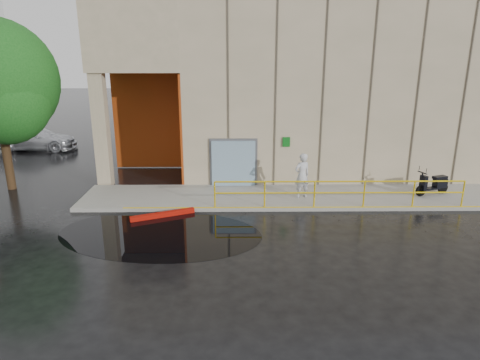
# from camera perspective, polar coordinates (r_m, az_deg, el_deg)

# --- Properties ---
(ground) EXTENTS (120.00, 120.00, 0.00)m
(ground) POSITION_cam_1_polar(r_m,az_deg,el_deg) (13.59, -1.82, -8.81)
(ground) COLOR black
(ground) RESTS_ON ground
(sidewalk) EXTENTS (20.00, 3.00, 0.15)m
(sidewalk) POSITION_cam_1_polar(r_m,az_deg,el_deg) (18.11, 11.24, -2.20)
(sidewalk) COLOR gray
(sidewalk) RESTS_ON ground
(building) EXTENTS (20.00, 10.17, 8.00)m
(building) POSITION_cam_1_polar(r_m,az_deg,el_deg) (23.78, 11.32, 12.47)
(building) COLOR tan
(building) RESTS_ON ground
(guardrail) EXTENTS (9.56, 0.06, 1.03)m
(guardrail) POSITION_cam_1_polar(r_m,az_deg,el_deg) (16.73, 13.10, -1.74)
(guardrail) COLOR #DBB40B
(guardrail) RESTS_ON sidewalk
(person) EXTENTS (0.79, 0.67, 1.83)m
(person) POSITION_cam_1_polar(r_m,az_deg,el_deg) (17.41, 8.27, 0.60)
(person) COLOR silver
(person) RESTS_ON sidewalk
(scooter) EXTENTS (1.64, 0.98, 1.23)m
(scooter) POSITION_cam_1_polar(r_m,az_deg,el_deg) (19.32, 24.42, 0.22)
(scooter) COLOR black
(scooter) RESTS_ON sidewalk
(red_curb) EXTENTS (2.27, 1.12, 0.18)m
(red_curb) POSITION_cam_1_polar(r_m,az_deg,el_deg) (16.07, -10.26, -4.56)
(red_curb) COLOR #A00E04
(red_curb) RESTS_ON ground
(puddle) EXTENTS (7.38, 5.11, 0.01)m
(puddle) POSITION_cam_1_polar(r_m,az_deg,el_deg) (14.71, -10.66, -7.03)
(puddle) COLOR black
(puddle) RESTS_ON ground
(car_c) EXTENTS (4.89, 2.03, 1.41)m
(car_c) POSITION_cam_1_polar(r_m,az_deg,el_deg) (29.30, -25.60, 5.00)
(car_c) COLOR silver
(car_c) RESTS_ON ground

